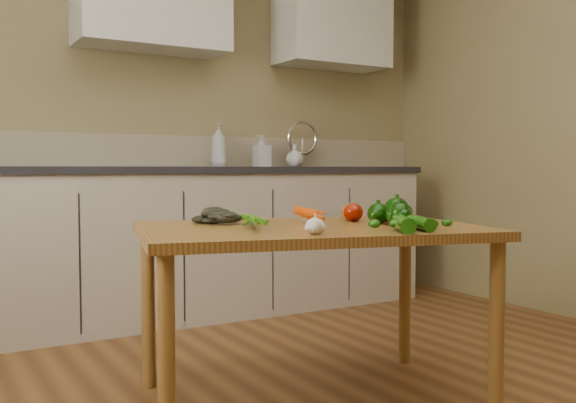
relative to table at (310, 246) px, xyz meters
The scene contains 18 objects.
room 0.78m from the table, 79.59° to the right, with size 4.04×5.04×2.64m.
counter_run 1.62m from the table, 79.64° to the left, with size 2.84×0.64×1.14m.
upper_cabinets 2.26m from the table, 71.04° to the left, with size 2.15×0.35×0.70m.
table is the anchor object (origin of this frame).
soap_bottle_a 1.85m from the table, 76.55° to the left, with size 0.11×0.11×0.28m, color silver.
soap_bottle_b 1.92m from the table, 67.33° to the left, with size 0.09×0.10×0.21m, color silver.
soap_bottle_c 1.99m from the table, 60.58° to the left, with size 0.12×0.12×0.15m, color silver.
carrot_bunch 0.12m from the table, 154.18° to the left, with size 0.23×0.18×0.06m, color #DA4305, non-canonical shape.
leafy_greens 0.41m from the table, 136.33° to the left, with size 0.18×0.16×0.09m, color black, non-canonical shape.
garlic_bulb 0.33m from the table, 119.61° to the right, with size 0.07×0.07×0.06m, color silver.
pepper_a 0.30m from the table, 14.71° to the right, with size 0.08×0.08×0.08m, color black.
pepper_b 0.38m from the table, 13.02° to the right, with size 0.10×0.10×0.10m, color black.
pepper_c 0.36m from the table, 30.32° to the right, with size 0.09×0.09×0.09m, color black.
tomato_a 0.30m from the table, 17.95° to the left, with size 0.08×0.08×0.08m, color #841102.
tomato_b 0.32m from the table, 23.72° to the left, with size 0.07×0.07×0.07m, color #DD5105.
tomato_c 0.38m from the table, ahead, with size 0.08×0.08×0.07m, color #DD5105.
zucchini_a 0.42m from the table, 52.29° to the right, with size 0.05×0.05×0.19m, color #134B08.
zucchini_b 0.39m from the table, 64.40° to the right, with size 0.05×0.05×0.20m, color #134B08.
Camera 1 is at (-1.37, -1.42, 0.89)m, focal length 40.00 mm.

